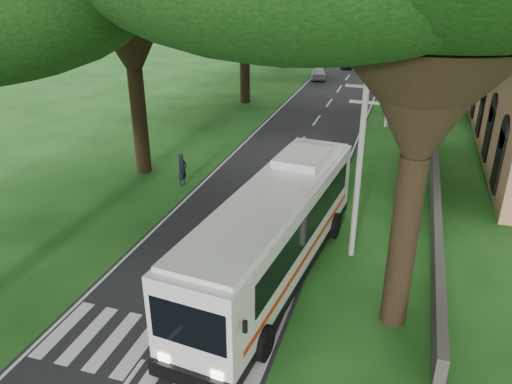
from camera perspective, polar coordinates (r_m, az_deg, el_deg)
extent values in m
plane|color=#154112|center=(18.93, -8.96, -13.54)|extent=(140.00, 140.00, 0.00)
cube|color=black|center=(40.52, 6.65, 7.73)|extent=(8.00, 120.00, 0.04)
cube|color=silver|center=(17.60, -11.91, -17.26)|extent=(8.00, 3.00, 0.01)
cube|color=#383533|center=(38.80, 19.60, 6.62)|extent=(0.35, 50.00, 1.20)
cylinder|color=gray|center=(20.68, 11.68, 2.48)|extent=(0.24, 0.24, 8.00)
cube|color=gray|center=(19.69, 12.53, 11.69)|extent=(1.60, 0.10, 0.10)
cube|color=gray|center=(19.82, 12.37, 10.00)|extent=(1.20, 0.10, 0.10)
cylinder|color=gray|center=(39.93, 15.17, 12.72)|extent=(0.24, 0.24, 8.00)
cube|color=gray|center=(39.43, 15.73, 17.55)|extent=(1.60, 0.10, 0.10)
cube|color=gray|center=(39.50, 15.63, 16.69)|extent=(1.20, 0.10, 0.10)
cylinder|color=gray|center=(59.68, 16.43, 16.25)|extent=(0.24, 0.24, 8.00)
cube|color=gray|center=(59.34, 16.84, 19.48)|extent=(1.60, 0.10, 0.10)
cube|color=gray|center=(59.39, 16.77, 18.91)|extent=(1.20, 0.10, 0.10)
cylinder|color=black|center=(30.58, -13.14, 7.72)|extent=(0.90, 0.90, 6.16)
cone|color=black|center=(29.59, -14.09, 16.99)|extent=(3.20, 3.20, 3.80)
cylinder|color=black|center=(46.42, -1.27, 13.65)|extent=(0.90, 0.90, 5.72)
cone|color=black|center=(45.76, -1.33, 19.52)|extent=(3.20, 3.20, 3.80)
cylinder|color=black|center=(63.69, 3.25, 16.93)|extent=(0.90, 0.90, 6.51)
cylinder|color=black|center=(17.37, 16.43, -5.74)|extent=(0.90, 0.90, 6.24)
cone|color=black|center=(15.56, 18.63, 10.49)|extent=(3.20, 3.20, 3.80)
cylinder|color=black|center=(34.32, 18.50, 8.39)|extent=(0.90, 0.90, 5.57)
cone|color=black|center=(33.43, 19.60, 16.11)|extent=(3.20, 3.20, 3.80)
cylinder|color=black|center=(51.88, 18.17, 13.86)|extent=(0.90, 0.90, 6.11)
cone|color=black|center=(51.30, 18.93, 19.28)|extent=(3.20, 3.20, 3.80)
cylinder|color=black|center=(69.75, 19.21, 15.88)|extent=(0.90, 0.90, 5.39)
cone|color=black|center=(69.32, 19.76, 19.61)|extent=(3.20, 3.20, 3.80)
cube|color=white|center=(19.51, 2.07, -4.52)|extent=(4.06, 13.39, 3.24)
cube|color=black|center=(19.56, 2.44, -2.90)|extent=(3.87, 10.99, 1.21)
cube|color=black|center=(20.32, 2.00, -8.38)|extent=(4.10, 13.43, 0.38)
cube|color=#BF350C|center=(19.88, 2.04, -6.39)|extent=(3.97, 12.08, 0.20)
cube|color=white|center=(18.75, 2.15, -0.01)|extent=(3.77, 12.71, 0.20)
cylinder|color=black|center=(17.59, -7.73, -14.35)|extent=(0.50, 1.24, 1.21)
cylinder|color=black|center=(16.61, 0.83, -16.83)|extent=(0.50, 1.24, 1.21)
cylinder|color=black|center=(24.10, 2.59, -2.62)|extent=(0.50, 1.24, 1.21)
cylinder|color=black|center=(23.39, 8.90, -3.80)|extent=(0.50, 1.24, 1.21)
imported|color=silver|center=(57.33, 7.16, 13.36)|extent=(2.32, 4.15, 1.34)
imported|color=navy|center=(64.98, 10.50, 14.48)|extent=(1.68, 4.30, 1.39)
imported|color=black|center=(28.72, -8.42, 2.51)|extent=(0.57, 0.77, 1.91)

